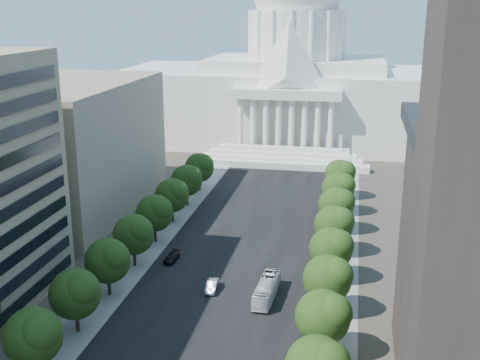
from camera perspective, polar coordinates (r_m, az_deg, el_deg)
The scene contains 27 objects.
road_asphalt at distance 126.46m, azimuth 0.66°, elevation -5.41°, with size 30.00×260.00×0.01m, color black.
sidewalk_left at distance 130.92m, azimuth -7.58°, elevation -4.78°, with size 8.00×260.00×0.02m, color gray.
sidewalk_right at distance 124.76m, azimuth 9.32°, elevation -5.95°, with size 8.00×260.00×0.02m, color gray.
capitol at distance 213.23m, azimuth 5.27°, elevation 9.03°, with size 120.00×56.00×73.00m.
office_block_left_far at distance 146.69m, azimuth -17.40°, elevation 3.04°, with size 38.00×52.00×30.00m, color gray.
tree_l_c at distance 82.93m, azimuth -18.92°, elevation -13.78°, with size 7.79×7.60×9.97m.
tree_l_d at distance 92.17m, azimuth -15.25°, elevation -10.27°, with size 7.79×7.60×9.97m.
tree_l_e at distance 101.99m, azimuth -12.33°, elevation -7.40°, with size 7.79×7.60×9.97m.
tree_l_f at distance 112.23m, azimuth -9.96°, elevation -5.02°, with size 7.79×7.60×9.97m.
tree_l_g at distance 122.79m, azimuth -8.00°, elevation -3.04°, with size 7.79×7.60×9.97m.
tree_l_h at distance 133.60m, azimuth -6.36°, elevation -1.37°, with size 7.79×7.60×9.97m.
tree_l_i at distance 144.59m, azimuth -4.98°, elevation 0.05°, with size 7.79×7.60×9.97m.
tree_l_j at distance 155.74m, azimuth -3.79°, elevation 1.26°, with size 7.79×7.60×9.97m.
tree_r_d at distance 83.83m, azimuth 8.08°, elevation -12.64°, with size 7.79×7.60×9.97m.
tree_r_e at distance 94.52m, azimuth 8.48°, elevation -9.15°, with size 7.79×7.60×9.97m.
tree_r_f at distance 105.49m, azimuth 8.79°, elevation -6.38°, with size 7.79×7.60×9.97m.
tree_r_g at distance 116.67m, azimuth 9.04°, elevation -4.13°, with size 7.79×7.60×9.97m.
tree_r_h at distance 127.99m, azimuth 9.25°, elevation -2.28°, with size 7.79×7.60×9.97m.
tree_r_i at distance 139.43m, azimuth 9.42°, elevation -0.73°, with size 7.79×7.60×9.97m.
tree_r_j at distance 150.95m, azimuth 9.56°, elevation 0.58°, with size 7.79×7.60×9.97m.
streetlight_c at distance 94.94m, azimuth 9.43°, elevation -9.50°, with size 2.61×0.44×9.00m.
streetlight_d at distance 117.98m, azimuth 9.81°, elevation -4.26°, with size 2.61×0.44×9.00m.
streetlight_e at distance 141.69m, azimuth 10.07°, elevation -0.76°, with size 2.61×0.44×9.00m.
streetlight_f at distance 165.78m, azimuth 10.25°, elevation 1.74°, with size 2.61×0.44×9.00m.
car_silver at distance 103.80m, azimuth -2.69°, elevation -10.00°, with size 1.75×5.01×1.65m, color #989B9F.
car_dark_b at distance 115.51m, azimuth -6.51°, elevation -7.31°, with size 2.01×4.95×1.44m, color black.
city_bus at distance 100.85m, azimuth 2.55°, elevation -10.34°, with size 2.69×11.49×3.20m, color silver.
Camera 1 is at (20.72, -25.63, 46.82)m, focal length 45.00 mm.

